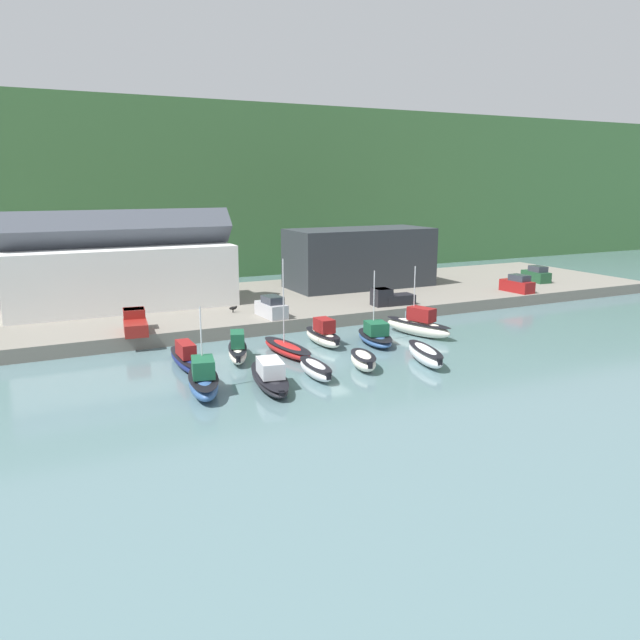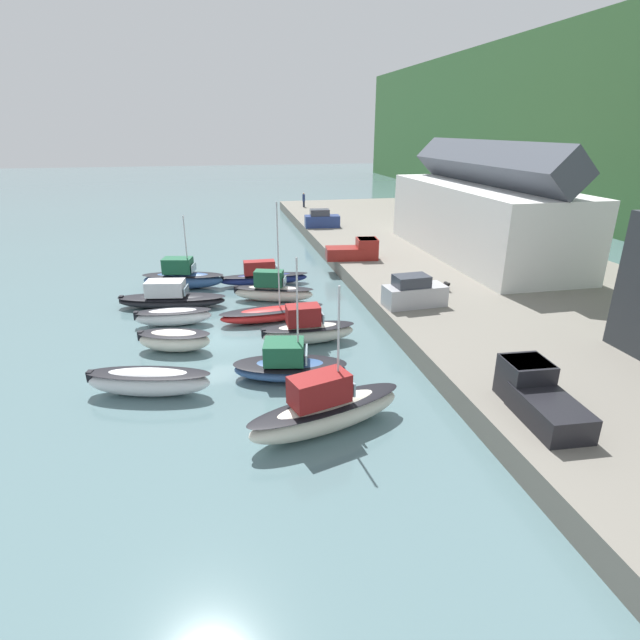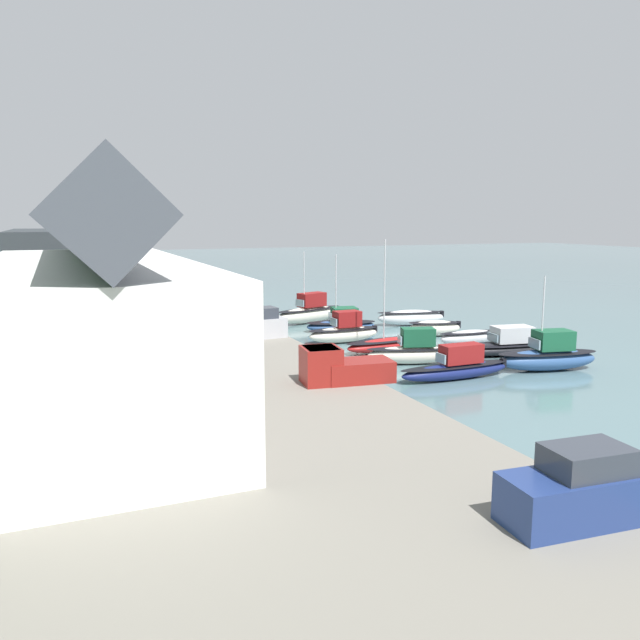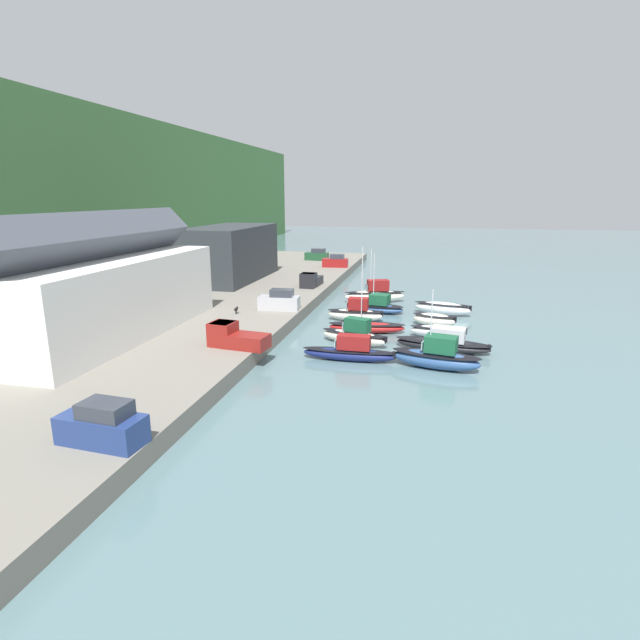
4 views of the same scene
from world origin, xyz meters
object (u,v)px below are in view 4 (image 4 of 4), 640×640
Objects in this scene: parked_car_3 at (336,262)px; moored_boat_10 at (443,308)px; parked_car_2 at (317,255)px; parked_car_0 at (280,301)px; parked_car_1 at (103,426)px; moored_boat_2 at (367,327)px; pickup_truck_1 at (311,280)px; moored_boat_5 at (375,294)px; moored_boat_1 at (355,335)px; dog_on_quay at (236,309)px; moored_boat_0 at (350,352)px; moored_boat_4 at (377,306)px; moored_boat_8 at (438,331)px; moored_boat_6 at (437,356)px; moored_boat_7 at (444,343)px; moored_boat_3 at (356,313)px; moored_boat_9 at (435,319)px; pickup_truck_0 at (234,336)px.

moored_boat_10 is at bearing -150.60° from parked_car_3.
parked_car_0 is at bearing -166.32° from parked_car_2.
parked_car_1 is at bearing -169.24° from parked_car_2.
pickup_truck_1 is (16.28, 9.49, 1.55)m from moored_boat_2.
parked_car_2 is (28.88, 13.92, 1.15)m from moored_boat_5.
parked_car_2 is at bearing 34.42° from moored_boat_1.
moored_boat_0 is at bearing -33.83° from dog_on_quay.
parked_car_2 is at bearing 34.45° from moored_boat_4.
moored_boat_8 is 16.55m from parked_car_0.
moored_boat_5 is 22.67m from parked_car_3.
moored_boat_6 is 0.85× the size of moored_boat_7.
moored_boat_7 is at bearing -140.66° from moored_boat_4.
moored_boat_3 is at bearing 54.70° from moored_boat_7.
moored_boat_9 is at bearing -176.25° from moored_boat_10.
parked_car_1 is at bearing -82.82° from dog_on_quay.
pickup_truck_0 is at bearing -70.18° from dog_on_quay.
moored_boat_5 reaches higher than moored_boat_8.
moored_boat_7 is 18.04m from parked_car_0.
moored_boat_5 reaches higher than dog_on_quay.
moored_boat_10 is at bearing -44.96° from moored_boat_2.
pickup_truck_1 is 5.52× the size of dog_on_quay.
pickup_truck_1 is at bearing 67.51° from moored_boat_9.
moored_boat_7 is (-8.72, -8.86, -0.18)m from moored_boat_3.
moored_boat_9 is 0.72× the size of moored_boat_10.
moored_boat_7 is at bearing 4.00° from moored_boat_6.
dog_on_quay is (-14.46, 12.47, 0.69)m from moored_boat_5.
moored_boat_8 is at bearing -45.18° from moored_boat_1.
moored_boat_0 is at bearing -144.22° from parked_car_0.
moored_boat_5 is 26.46m from pickup_truck_0.
parked_car_3 reaches higher than pickup_truck_1.
moored_boat_5 is 8.89× the size of dog_on_quay.
moored_boat_10 is at bearing -72.11° from parked_car_0.
moored_boat_2 is 1.06× the size of moored_boat_5.
moored_boat_5 is 1.79× the size of parked_car_1.
moored_boat_4 is 0.86× the size of moored_boat_5.
parked_car_2 is at bearing 12.98° from pickup_truck_0.
moored_boat_9 is at bearing -88.78° from parked_car_0.
moored_boat_6 is 15.82m from pickup_truck_0.
moored_boat_7 is 9.53× the size of dog_on_quay.
parked_car_1 is at bearing 176.87° from moored_boat_1.
moored_boat_7 reaches higher than moored_boat_8.
moored_boat_6 reaches higher than parked_car_3.
moored_boat_4 is at bearing -60.53° from parked_car_0.
pickup_truck_1 is at bearing 62.86° from moored_boat_4.
moored_boat_7 is 1.90× the size of parked_car_2.
moored_boat_5 is (5.36, 0.86, 0.29)m from moored_boat_4.
moored_boat_4 is 37.32m from parked_car_2.
parked_car_0 is at bearing 82.74° from moored_boat_8.
parked_car_3 is 0.90× the size of pickup_truck_1.
parked_car_0 reaches higher than moored_boat_9.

